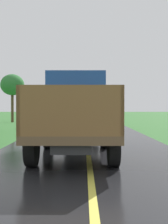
# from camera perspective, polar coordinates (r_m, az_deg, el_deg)

# --- Properties ---
(banana_truck_near) EXTENTS (2.38, 5.82, 2.80)m
(banana_truck_near) POSITION_cam_1_polar(r_m,az_deg,el_deg) (9.96, -1.45, 0.10)
(banana_truck_near) COLOR #2D2D30
(banana_truck_near) RESTS_ON road_surface
(banana_truck_far) EXTENTS (2.38, 5.81, 2.80)m
(banana_truck_far) POSITION_cam_1_polar(r_m,az_deg,el_deg) (23.07, -0.19, 0.63)
(banana_truck_far) COLOR #2D2D30
(banana_truck_far) RESTS_ON road_surface
(roadside_tree_mid_right) EXTENTS (2.48, 2.48, 5.10)m
(roadside_tree_mid_right) POSITION_cam_1_polar(r_m,az_deg,el_deg) (31.88, -13.70, 5.12)
(roadside_tree_mid_right) COLOR #4C3823
(roadside_tree_mid_right) RESTS_ON ground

